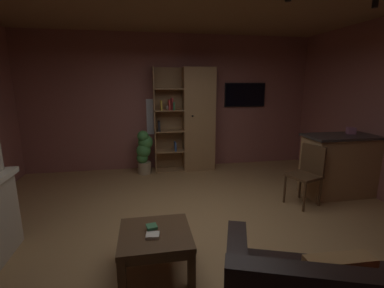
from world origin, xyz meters
TOP-DOWN VIEW (x-y plane):
  - floor at (0.00, 0.00)m, footprint 6.17×5.61m
  - wall_back at (0.00, 2.84)m, footprint 6.29×0.06m
  - window_pane_back at (-0.28, 2.80)m, footprint 0.56×0.01m
  - bookshelf_cabinet at (0.44, 2.56)m, footprint 1.27×0.41m
  - kitchen_bar_counter at (2.63, 0.73)m, footprint 1.36×0.60m
  - tissue_box at (2.74, 0.80)m, footprint 0.15×0.15m
  - coffee_table at (-0.55, -0.64)m, footprint 0.70×0.68m
  - table_book_0 at (-0.58, -0.72)m, footprint 0.14×0.12m
  - table_book_1 at (-0.59, -0.61)m, footprint 0.12×0.12m
  - dining_chair at (1.82, 0.52)m, footprint 0.54×0.54m
  - potted_floor_plant at (-0.64, 2.41)m, footprint 0.34×0.34m
  - wall_mounted_tv at (1.63, 2.77)m, footprint 0.93×0.06m
  - track_light_spot_4 at (2.19, 0.05)m, footprint 0.07×0.07m

SIDE VIEW (x-z plane):
  - floor at x=0.00m, z-range -0.02..0.00m
  - coffee_table at x=-0.55m, z-range 0.13..0.54m
  - table_book_0 at x=-0.58m, z-range 0.42..0.45m
  - table_book_1 at x=-0.59m, z-range 0.45..0.47m
  - potted_floor_plant at x=-0.64m, z-range 0.04..0.95m
  - kitchen_bar_counter at x=2.63m, z-range 0.00..1.03m
  - dining_chair at x=1.82m, z-range 0.07..0.99m
  - bookshelf_cabinet at x=0.44m, z-range -0.01..2.16m
  - tissue_box at x=2.74m, z-range 1.02..1.13m
  - window_pane_back at x=-0.28m, z-range 0.76..1.52m
  - wall_back at x=0.00m, z-range 0.00..2.85m
  - wall_mounted_tv at x=1.63m, z-range 1.33..1.85m
  - track_light_spot_4 at x=2.19m, z-range 2.74..2.83m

